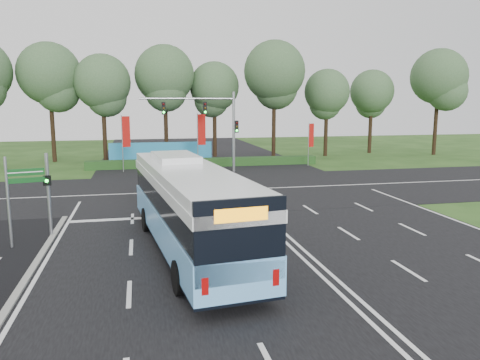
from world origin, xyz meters
TOP-DOWN VIEW (x-y plane):
  - ground at (0.00, 0.00)m, footprint 120.00×120.00m
  - road_main at (0.00, 0.00)m, footprint 20.00×120.00m
  - road_cross at (0.00, 12.00)m, footprint 120.00×14.00m
  - kerb_strip at (-10.10, -3.00)m, footprint 0.25×18.00m
  - city_bus at (-4.22, -1.03)m, footprint 4.20×13.36m
  - pedestrian_signal at (-10.20, 2.51)m, footprint 0.32×0.43m
  - street_sign at (-11.18, 1.07)m, footprint 1.49×0.41m
  - banner_flag_left at (-7.28, 22.44)m, footprint 0.74×0.14m
  - banner_flag_mid at (-0.67, 22.42)m, footprint 0.76×0.11m
  - banner_flag_right at (9.97, 22.76)m, footprint 0.60×0.21m
  - traffic_light_gantry at (0.21, 20.50)m, footprint 8.41×0.28m
  - hedge at (0.00, 24.50)m, footprint 22.00×1.20m
  - blue_hoarding at (-4.00, 27.00)m, footprint 10.00×0.30m
  - eucalyptus_row at (1.66, 30.76)m, footprint 55.02×9.11m

SIDE VIEW (x-z plane):
  - ground at x=0.00m, z-range 0.00..0.00m
  - road_main at x=0.00m, z-range 0.00..0.04m
  - road_cross at x=0.00m, z-range 0.00..0.05m
  - kerb_strip at x=-10.10m, z-range 0.00..0.12m
  - hedge at x=0.00m, z-range 0.00..0.80m
  - blue_hoarding at x=-4.00m, z-range 0.00..2.20m
  - city_bus at x=-4.22m, z-range 0.01..3.78m
  - pedestrian_signal at x=-10.20m, z-range 0.18..4.03m
  - street_sign at x=-11.18m, z-range 0.51..4.41m
  - banner_flag_right at x=9.97m, z-range 0.65..4.84m
  - banner_flag_left at x=-7.28m, z-range 0.74..5.75m
  - banner_flag_mid at x=-0.67m, z-range 0.76..5.91m
  - traffic_light_gantry at x=0.21m, z-range 1.16..8.16m
  - eucalyptus_row at x=1.66m, z-range 2.26..14.93m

